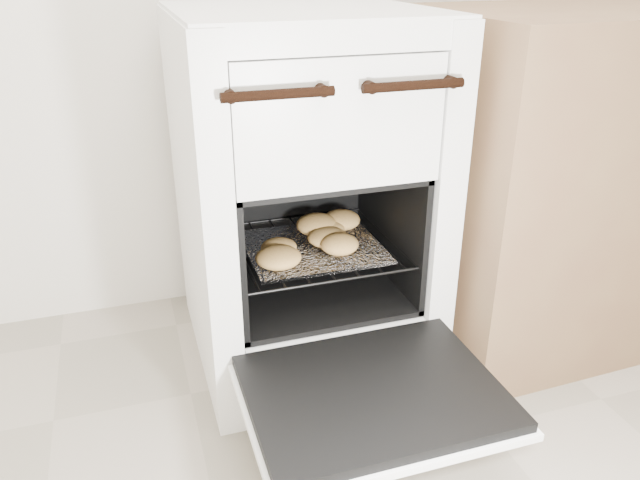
{
  "coord_description": "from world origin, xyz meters",
  "views": [
    {
      "loc": [
        -0.42,
        -0.3,
        1.04
      ],
      "look_at": [
        0.01,
        1.02,
        0.4
      ],
      "focal_mm": 35.0,
      "sensor_mm": 36.0,
      "label": 1
    }
  ],
  "objects": [
    {
      "name": "counter",
      "position": [
        0.8,
        1.08,
        0.46
      ],
      "size": [
        0.94,
        0.64,
        0.92
      ],
      "primitive_type": "cube",
      "rotation": [
        0.0,
        0.0,
        0.03
      ],
      "color": "brown",
      "rests_on": "ground"
    },
    {
      "name": "oven_door",
      "position": [
        0.01,
        0.66,
        0.2
      ],
      "size": [
        0.54,
        0.42,
        0.04
      ],
      "color": "black",
      "rests_on": "stove"
    },
    {
      "name": "stove",
      "position": [
        0.01,
        1.17,
        0.45
      ],
      "size": [
        0.6,
        0.67,
        0.92
      ],
      "color": "white",
      "rests_on": "ground"
    },
    {
      "name": "oven_rack",
      "position": [
        0.01,
        1.1,
        0.35
      ],
      "size": [
        0.44,
        0.42,
        0.01
      ],
      "color": "black",
      "rests_on": "stove"
    },
    {
      "name": "foil_sheet",
      "position": [
        0.01,
        1.08,
        0.35
      ],
      "size": [
        0.34,
        0.3,
        0.01
      ],
      "primitive_type": "cube",
      "color": "white",
      "rests_on": "oven_rack"
    },
    {
      "name": "baked_rolls",
      "position": [
        0.03,
        1.09,
        0.38
      ],
      "size": [
        0.35,
        0.3,
        0.05
      ],
      "color": "#DFB559",
      "rests_on": "foil_sheet"
    }
  ]
}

